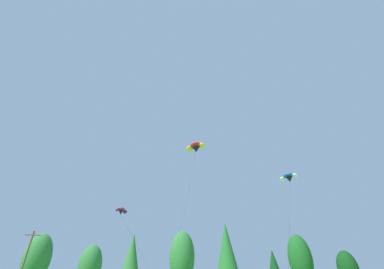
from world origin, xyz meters
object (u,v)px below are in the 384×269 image
(utility_pole, at_px, (23,264))
(parafoil_kite_far_magenta, at_px, (121,211))
(parafoil_kite_high_red_yellow, at_px, (196,147))
(parafoil_kite_mid_blue_white, at_px, (289,177))

(utility_pole, relative_size, parafoil_kite_far_magenta, 0.84)
(parafoil_kite_high_red_yellow, bearing_deg, utility_pole, 162.64)
(parafoil_kite_high_red_yellow, distance_m, parafoil_kite_far_magenta, 15.75)
(utility_pole, height_order, parafoil_kite_mid_blue_white, parafoil_kite_mid_blue_white)
(parafoil_kite_high_red_yellow, height_order, parafoil_kite_far_magenta, parafoil_kite_high_red_yellow)
(parafoil_kite_high_red_yellow, xyz_separation_m, parafoil_kite_far_magenta, (-11.05, 2.50, -10.94))
(utility_pole, bearing_deg, parafoil_kite_high_red_yellow, -17.36)
(utility_pole, xyz_separation_m, parafoil_kite_high_red_yellow, (23.67, -7.40, 17.93))
(utility_pole, bearing_deg, parafoil_kite_far_magenta, -21.23)
(parafoil_kite_high_red_yellow, relative_size, parafoil_kite_mid_blue_white, 1.31)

